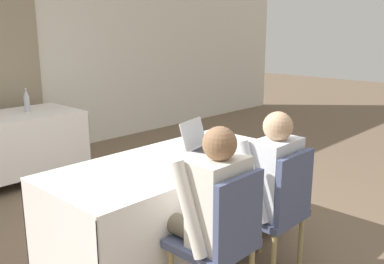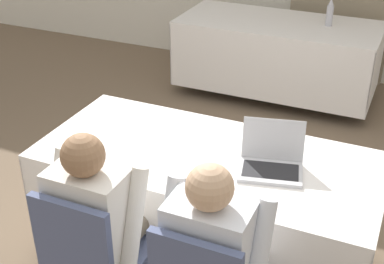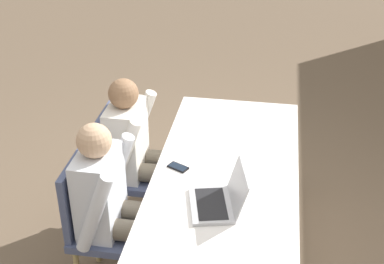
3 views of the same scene
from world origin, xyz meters
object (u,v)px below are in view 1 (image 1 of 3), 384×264
object	(u,v)px
laptop	(204,145)
person_checkered_shirt	(209,207)
chair_near_right	(277,207)
cell_phone	(203,167)
water_bottle	(27,101)
person_white_shirt	(266,182)
chair_near_left	(222,237)

from	to	relation	value
laptop	person_checkered_shirt	xyz separation A→B (m)	(-0.66, -0.63, -0.13)
chair_near_right	person_checkered_shirt	distance (m)	0.63
laptop	cell_phone	distance (m)	0.45
water_bottle	person_white_shirt	bearing A→B (deg)	-87.25
water_bottle	person_checkered_shirt	xyz separation A→B (m)	(-0.44, -3.22, -0.21)
person_checkered_shirt	person_white_shirt	xyz separation A→B (m)	(0.60, 0.00, 0.00)
person_checkered_shirt	chair_near_left	bearing A→B (deg)	90.00
chair_near_right	laptop	bearing A→B (deg)	-94.81
laptop	chair_near_right	distance (m)	0.80
laptop	chair_near_right	bearing A→B (deg)	-108.28
water_bottle	chair_near_left	size ratio (longest dim) A/B	0.30
chair_near_right	person_checkered_shirt	world-z (taller)	person_checkered_shirt
water_bottle	person_white_shirt	size ratio (longest dim) A/B	0.23
person_white_shirt	person_checkered_shirt	bearing A→B (deg)	0.00
cell_phone	person_white_shirt	xyz separation A→B (m)	(0.27, -0.34, -0.09)
laptop	person_checkered_shirt	size ratio (longest dim) A/B	0.33
laptop	water_bottle	xyz separation A→B (m)	(-0.22, 2.59, 0.08)
chair_near_left	water_bottle	bearing A→B (deg)	-97.60
chair_near_right	cell_phone	bearing A→B (deg)	-58.31
water_bottle	person_checkered_shirt	size ratio (longest dim) A/B	0.23
laptop	person_checkered_shirt	bearing A→B (deg)	-149.66
water_bottle	chair_near_left	bearing A→B (deg)	-97.60
chair_near_left	person_checkered_shirt	world-z (taller)	person_checkered_shirt
chair_near_right	person_checkered_shirt	xyz separation A→B (m)	(-0.60, 0.10, 0.16)
chair_near_left	person_white_shirt	size ratio (longest dim) A/B	0.78
cell_phone	chair_near_left	size ratio (longest dim) A/B	0.15
water_bottle	chair_near_right	bearing A→B (deg)	-87.34
laptop	person_checkered_shirt	world-z (taller)	person_checkered_shirt
chair_near_left	laptop	bearing A→B (deg)	-131.84
laptop	chair_near_left	xyz separation A→B (m)	(-0.66, -0.74, -0.29)
laptop	cell_phone	size ratio (longest dim) A/B	2.73
person_white_shirt	chair_near_left	bearing A→B (deg)	9.86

